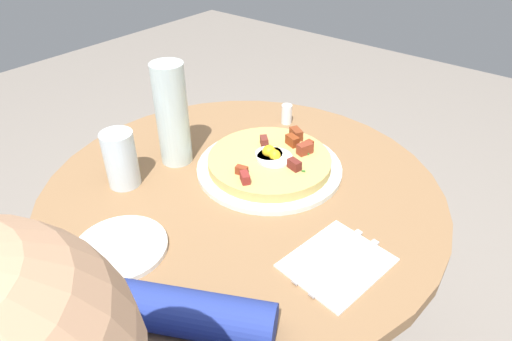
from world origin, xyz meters
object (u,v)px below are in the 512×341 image
at_px(water_bottle, 172,115).
at_px(water_glass, 121,159).
at_px(breakfast_pizza, 270,160).
at_px(bread_plate, 121,248).
at_px(knife, 329,255).
at_px(fork, 346,267).
at_px(dining_table, 243,244).
at_px(pizza_plate, 269,167).
at_px(salt_shaker, 287,114).

bearing_deg(water_bottle, water_glass, -97.69).
height_order(breakfast_pizza, water_glass, water_glass).
height_order(bread_plate, knife, bread_plate).
xyz_separation_m(fork, water_bottle, (-0.48, 0.06, 0.11)).
relative_size(dining_table, breakfast_pizza, 3.09).
height_order(pizza_plate, salt_shaker, salt_shaker).
xyz_separation_m(knife, water_glass, (-0.46, -0.08, 0.06)).
bearing_deg(dining_table, knife, -14.14).
relative_size(dining_table, salt_shaker, 16.36).
relative_size(pizza_plate, water_glass, 2.63).
height_order(bread_plate, water_glass, water_glass).
bearing_deg(pizza_plate, water_bottle, -152.28).
bearing_deg(pizza_plate, water_glass, -131.81).
bearing_deg(breakfast_pizza, salt_shaker, 116.34).
bearing_deg(knife, fork, -90.00).
distance_m(bread_plate, salt_shaker, 0.58).
bearing_deg(fork, salt_shaker, 54.71).
relative_size(breakfast_pizza, knife, 1.53).
distance_m(dining_table, fork, 0.35).
bearing_deg(dining_table, water_glass, -144.29).
relative_size(pizza_plate, water_bottle, 1.39).
bearing_deg(water_glass, breakfast_pizza, 48.25).
height_order(water_glass, salt_shaker, water_glass).
bearing_deg(breakfast_pizza, water_glass, -131.75).
distance_m(breakfast_pizza, water_glass, 0.32).
distance_m(knife, salt_shaker, 0.50).
height_order(dining_table, bread_plate, bread_plate).
bearing_deg(water_glass, salt_shaker, 75.81).
xyz_separation_m(pizza_plate, fork, (0.28, -0.16, 0.00)).
xyz_separation_m(dining_table, salt_shaker, (-0.09, 0.29, 0.19)).
bearing_deg(bread_plate, fork, 32.05).
relative_size(water_glass, water_bottle, 0.53).
xyz_separation_m(knife, water_bottle, (-0.44, 0.05, 0.11)).
relative_size(fork, knife, 1.00).
relative_size(pizza_plate, fork, 1.81).
bearing_deg(dining_table, salt_shaker, 107.70).
xyz_separation_m(breakfast_pizza, water_glass, (-0.21, -0.24, 0.04)).
height_order(fork, water_glass, water_glass).
height_order(pizza_plate, water_glass, water_glass).
distance_m(pizza_plate, water_glass, 0.32).
bearing_deg(water_bottle, pizza_plate, 27.72).
bearing_deg(fork, breakfast_pizza, 68.72).
distance_m(water_bottle, salt_shaker, 0.33).
bearing_deg(breakfast_pizza, pizza_plate, -123.00).
height_order(knife, water_bottle, water_bottle).
distance_m(dining_table, knife, 0.32).
bearing_deg(water_glass, water_bottle, 82.31).
height_order(breakfast_pizza, salt_shaker, breakfast_pizza).
bearing_deg(water_bottle, salt_shaker, 73.06).
bearing_deg(water_glass, dining_table, 35.71).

